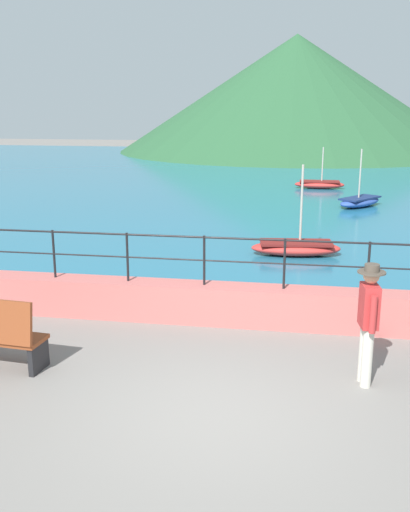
% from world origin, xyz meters
% --- Properties ---
extents(ground_plane, '(120.00, 120.00, 0.00)m').
position_xyz_m(ground_plane, '(0.00, 0.00, 0.00)').
color(ground_plane, slate).
extents(promenade_wall, '(20.00, 0.56, 0.70)m').
position_xyz_m(promenade_wall, '(0.00, 3.20, 0.35)').
color(promenade_wall, '#BC605B').
rests_on(promenade_wall, ground).
extents(railing, '(18.44, 0.04, 0.90)m').
position_xyz_m(railing, '(-0.00, 3.20, 1.31)').
color(railing, black).
rests_on(railing, promenade_wall).
extents(lake_water, '(64.00, 44.32, 0.06)m').
position_xyz_m(lake_water, '(0.00, 25.84, 0.03)').
color(lake_water, '#236B89').
rests_on(lake_water, ground).
extents(hill_main, '(30.08, 30.08, 9.64)m').
position_xyz_m(hill_main, '(0.06, 45.04, 4.82)').
color(hill_main, '#285633').
rests_on(hill_main, ground).
extents(person_walking, '(0.38, 0.57, 1.75)m').
position_xyz_m(person_walking, '(1.93, 1.16, 0.98)').
color(person_walking, beige).
rests_on(person_walking, ground).
extents(boat_1, '(2.31, 0.91, 1.92)m').
position_xyz_m(boat_1, '(1.74, 21.13, 0.26)').
color(boat_1, red).
rests_on(boat_1, lake_water).
extents(boat_3, '(2.10, 2.38, 2.19)m').
position_xyz_m(boat_3, '(3.16, 16.20, 0.26)').
color(boat_3, '#2D4C9E').
rests_on(boat_3, lake_water).
extents(boat_4, '(2.39, 1.15, 2.33)m').
position_xyz_m(boat_4, '(0.86, 8.17, 0.27)').
color(boat_4, red).
rests_on(boat_4, lake_water).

